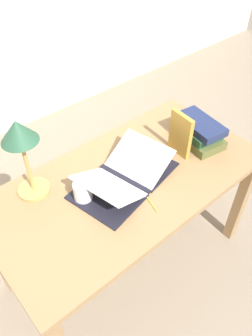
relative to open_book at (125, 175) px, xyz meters
name	(u,v)px	position (x,y,z in m)	size (l,w,h in m)	color
ground_plane	(127,258)	(0.02, 0.00, -0.79)	(12.00, 12.00, 0.00)	gray
reading_desk	(128,192)	(0.02, 0.00, -0.14)	(1.43, 0.74, 0.75)	#937047
open_book	(125,175)	(0.00, 0.00, 0.00)	(0.59, 0.41, 0.12)	black
book_stack_tall	(199,132)	(0.52, -0.03, 0.03)	(0.23, 0.32, 0.14)	brown
book_standing_upright	(180,134)	(0.37, -0.02, 0.09)	(0.04, 0.15, 0.24)	#BC8933
reading_lamp	(20,140)	(-0.38, 0.24, 0.27)	(0.16, 0.16, 0.41)	tan
coffee_mug	(83,191)	(-0.23, 0.04, 0.01)	(0.09, 0.12, 0.10)	white
pencil	(149,201)	(0.00, -0.18, -0.03)	(0.05, 0.14, 0.01)	gold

